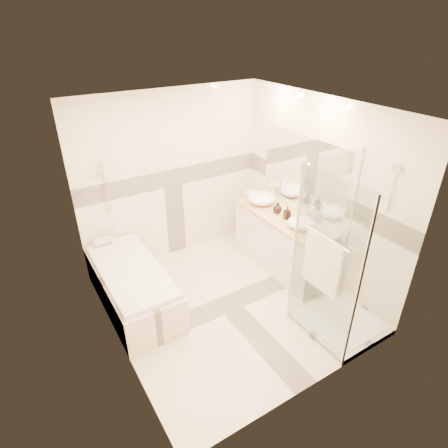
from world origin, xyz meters
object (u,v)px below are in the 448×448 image
amenity_bottle_a (287,213)px  bathtub (133,284)px  vessel_sink_near (262,198)px  shower_enclosure (333,293)px  vessel_sink_far (301,223)px  vanity (282,242)px  amenity_bottle_b (278,208)px

amenity_bottle_a → bathtub: bearing=168.8°
vessel_sink_near → amenity_bottle_a: size_ratio=2.33×
shower_enclosure → vessel_sink_near: size_ratio=4.89×
vessel_sink_near → vessel_sink_far: 0.86m
vanity → vessel_sink_near: vessel_sink_near is taller
shower_enclosure → vanity: bearing=77.0°
shower_enclosure → amenity_bottle_a: size_ratio=11.38×
vessel_sink_far → amenity_bottle_b: size_ratio=2.16×
vanity → shower_enclosure: (-0.29, -1.27, 0.08)m
bathtub → vanity: size_ratio=1.05×
vessel_sink_near → vanity: bearing=-87.7°
vanity → vessel_sink_far: vessel_sink_far is taller
bathtub → amenity_bottle_b: 2.23m
vanity → bathtub: bearing=170.8°
vanity → vessel_sink_far: 0.61m
bathtub → amenity_bottle_b: (2.13, -0.22, 0.62)m
vessel_sink_far → amenity_bottle_b: amenity_bottle_b is taller
shower_enclosure → amenity_bottle_a: (0.27, 1.20, 0.43)m
amenity_bottle_b → amenity_bottle_a: bearing=-90.0°
vessel_sink_near → amenity_bottle_b: bearing=-90.0°
vessel_sink_far → amenity_bottle_b: bearing=90.0°
vanity → amenity_bottle_b: size_ratio=9.86×
amenity_bottle_a → amenity_bottle_b: amenity_bottle_a is taller
vanity → amenity_bottle_b: (-0.02, 0.13, 0.51)m
amenity_bottle_b → shower_enclosure: bearing=-101.0°
bathtub → shower_enclosure: size_ratio=0.83×
bathtub → amenity_bottle_a: amenity_bottle_a is taller
bathtub → vessel_sink_far: vessel_sink_far is taller
vanity → amenity_bottle_a: (-0.02, -0.07, 0.51)m
shower_enclosure → vessel_sink_far: 1.04m
shower_enclosure → vessel_sink_far: shower_enclosure is taller
bathtub → vessel_sink_near: (2.13, 0.15, 0.63)m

